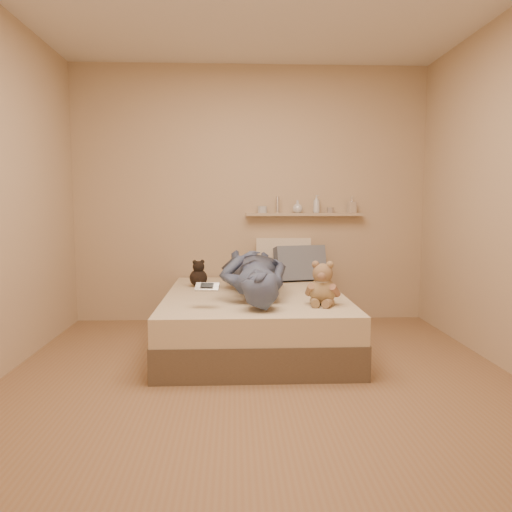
{
  "coord_description": "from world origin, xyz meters",
  "views": [
    {
      "loc": [
        -0.17,
        -3.25,
        1.21
      ],
      "look_at": [
        0.0,
        0.65,
        0.8
      ],
      "focal_mm": 35.0,
      "sensor_mm": 36.0,
      "label": 1
    }
  ],
  "objects_px": {
    "bed": "(255,319)",
    "pillow_grey": "(300,264)",
    "wall_shelf": "(305,214)",
    "teddy_bear": "(322,287)",
    "person": "(253,272)",
    "dark_plush": "(198,275)",
    "game_console": "(207,287)",
    "pillow_cream": "(283,259)"
  },
  "relations": [
    {
      "from": "bed",
      "to": "pillow_grey",
      "type": "distance_m",
      "value": 0.93
    },
    {
      "from": "pillow_grey",
      "to": "wall_shelf",
      "type": "xyz_separation_m",
      "value": [
        0.07,
        0.22,
        0.48
      ]
    },
    {
      "from": "teddy_bear",
      "to": "person",
      "type": "distance_m",
      "value": 0.7
    },
    {
      "from": "pillow_grey",
      "to": "wall_shelf",
      "type": "height_order",
      "value": "wall_shelf"
    },
    {
      "from": "bed",
      "to": "dark_plush",
      "type": "distance_m",
      "value": 0.71
    },
    {
      "from": "game_console",
      "to": "pillow_cream",
      "type": "xyz_separation_m",
      "value": [
        0.7,
        1.4,
        0.04
      ]
    },
    {
      "from": "teddy_bear",
      "to": "dark_plush",
      "type": "bearing_deg",
      "value": 138.54
    },
    {
      "from": "teddy_bear",
      "to": "person",
      "type": "height_order",
      "value": "person"
    },
    {
      "from": "teddy_bear",
      "to": "wall_shelf",
      "type": "bearing_deg",
      "value": 87.6
    },
    {
      "from": "teddy_bear",
      "to": "wall_shelf",
      "type": "height_order",
      "value": "wall_shelf"
    },
    {
      "from": "pillow_grey",
      "to": "person",
      "type": "bearing_deg",
      "value": -124.58
    },
    {
      "from": "bed",
      "to": "game_console",
      "type": "distance_m",
      "value": 0.78
    },
    {
      "from": "pillow_cream",
      "to": "pillow_grey",
      "type": "bearing_deg",
      "value": -42.43
    },
    {
      "from": "person",
      "to": "wall_shelf",
      "type": "height_order",
      "value": "wall_shelf"
    },
    {
      "from": "teddy_bear",
      "to": "wall_shelf",
      "type": "relative_size",
      "value": 0.28
    },
    {
      "from": "pillow_cream",
      "to": "wall_shelf",
      "type": "bearing_deg",
      "value": 19.53
    },
    {
      "from": "bed",
      "to": "wall_shelf",
      "type": "height_order",
      "value": "wall_shelf"
    },
    {
      "from": "dark_plush",
      "to": "pillow_grey",
      "type": "xyz_separation_m",
      "value": [
        0.98,
        0.32,
        0.06
      ]
    },
    {
      "from": "wall_shelf",
      "to": "person",
      "type": "bearing_deg",
      "value": -121.05
    },
    {
      "from": "bed",
      "to": "person",
      "type": "distance_m",
      "value": 0.41
    },
    {
      "from": "pillow_grey",
      "to": "dark_plush",
      "type": "bearing_deg",
      "value": -162.09
    },
    {
      "from": "game_console",
      "to": "wall_shelf",
      "type": "bearing_deg",
      "value": 58.14
    },
    {
      "from": "bed",
      "to": "game_console",
      "type": "relative_size",
      "value": 10.29
    },
    {
      "from": "dark_plush",
      "to": "person",
      "type": "bearing_deg",
      "value": -38.94
    },
    {
      "from": "teddy_bear",
      "to": "bed",
      "type": "bearing_deg",
      "value": 134.26
    },
    {
      "from": "wall_shelf",
      "to": "game_console",
      "type": "bearing_deg",
      "value": -121.86
    },
    {
      "from": "pillow_grey",
      "to": "wall_shelf",
      "type": "relative_size",
      "value": 0.42
    },
    {
      "from": "teddy_bear",
      "to": "pillow_grey",
      "type": "xyz_separation_m",
      "value": [
        -0.01,
        1.19,
        0.03
      ]
    },
    {
      "from": "game_console",
      "to": "bed",
      "type": "bearing_deg",
      "value": 57.08
    },
    {
      "from": "teddy_bear",
      "to": "pillow_grey",
      "type": "bearing_deg",
      "value": 90.49
    },
    {
      "from": "pillow_cream",
      "to": "wall_shelf",
      "type": "relative_size",
      "value": 0.46
    },
    {
      "from": "teddy_bear",
      "to": "pillow_cream",
      "type": "distance_m",
      "value": 1.34
    },
    {
      "from": "teddy_bear",
      "to": "dark_plush",
      "type": "height_order",
      "value": "teddy_bear"
    },
    {
      "from": "game_console",
      "to": "teddy_bear",
      "type": "height_order",
      "value": "teddy_bear"
    },
    {
      "from": "pillow_cream",
      "to": "person",
      "type": "bearing_deg",
      "value": -111.64
    },
    {
      "from": "bed",
      "to": "teddy_bear",
      "type": "xyz_separation_m",
      "value": [
        0.49,
        -0.5,
        0.36
      ]
    },
    {
      "from": "bed",
      "to": "pillow_grey",
      "type": "bearing_deg",
      "value": 55.15
    },
    {
      "from": "game_console",
      "to": "pillow_cream",
      "type": "bearing_deg",
      "value": 63.54
    },
    {
      "from": "dark_plush",
      "to": "pillow_grey",
      "type": "height_order",
      "value": "pillow_grey"
    },
    {
      "from": "dark_plush",
      "to": "wall_shelf",
      "type": "xyz_separation_m",
      "value": [
        1.05,
        0.54,
        0.54
      ]
    },
    {
      "from": "teddy_bear",
      "to": "game_console",
      "type": "bearing_deg",
      "value": -175.44
    },
    {
      "from": "dark_plush",
      "to": "pillow_grey",
      "type": "bearing_deg",
      "value": 17.91
    }
  ]
}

